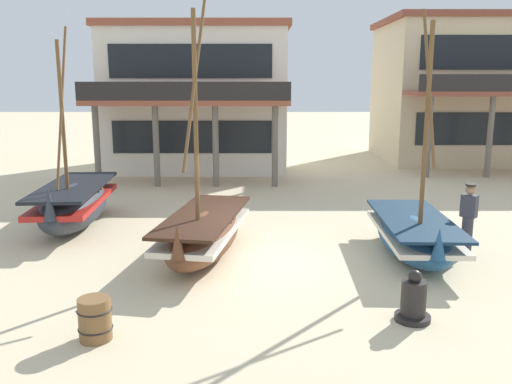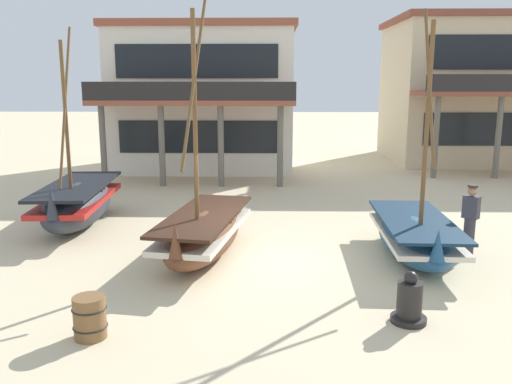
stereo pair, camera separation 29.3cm
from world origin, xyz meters
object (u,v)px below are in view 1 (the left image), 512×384
object	(u,v)px
fisherman_by_hull	(469,219)
fishing_boat_near_left	(75,203)
fishing_boat_far_right	(414,234)
capstan_winch	(414,301)
fishing_boat_centre_large	(205,233)
harbor_building_annex	(474,90)
harbor_building_main	(199,98)
wooden_barrel	(96,319)

from	to	relation	value
fisherman_by_hull	fishing_boat_near_left	bearing A→B (deg)	167.27
fishing_boat_far_right	fisherman_by_hull	bearing A→B (deg)	12.30
fishing_boat_near_left	capstan_winch	xyz separation A→B (m)	(7.86, -6.10, -0.31)
fisherman_by_hull	capstan_winch	size ratio (longest dim) A/B	1.84
fishing_boat_centre_large	fisherman_by_hull	distance (m)	6.32
fisherman_by_hull	harbor_building_annex	bearing A→B (deg)	68.72
harbor_building_main	fishing_boat_far_right	bearing A→B (deg)	-64.28
wooden_barrel	harbor_building_annex	size ratio (longest dim) A/B	0.07
fishing_boat_near_left	wooden_barrel	bearing A→B (deg)	-69.31
fishing_boat_centre_large	harbor_building_annex	distance (m)	20.64
fishing_boat_far_right	fisherman_by_hull	xyz separation A→B (m)	(1.38, 0.30, 0.30)
wooden_barrel	fisherman_by_hull	bearing A→B (deg)	30.36
fisherman_by_hull	wooden_barrel	xyz separation A→B (m)	(-7.67, -4.49, -0.48)
wooden_barrel	harbor_building_main	world-z (taller)	harbor_building_main
fishing_boat_centre_large	harbor_building_main	size ratio (longest dim) A/B	0.70
capstan_winch	harbor_building_main	size ratio (longest dim) A/B	0.11
capstan_winch	fishing_boat_far_right	bearing A→B (deg)	74.01
fishing_boat_near_left	harbor_building_annex	world-z (taller)	harbor_building_annex
fishing_boat_near_left	fisherman_by_hull	distance (m)	10.49
fishing_boat_near_left	capstan_winch	bearing A→B (deg)	-37.85
capstan_winch	wooden_barrel	distance (m)	5.33
fishing_boat_near_left	wooden_barrel	size ratio (longest dim) A/B	7.89
fishing_boat_near_left	wooden_barrel	distance (m)	7.28
fishing_boat_near_left	fishing_boat_far_right	bearing A→B (deg)	-16.43
fishing_boat_centre_large	harbor_building_main	xyz separation A→B (m)	(-1.51, 13.44, 2.71)
fishing_boat_far_right	capstan_winch	distance (m)	3.64
fisherman_by_hull	harbor_building_main	xyz separation A→B (m)	(-7.81, 13.07, 2.47)
fishing_boat_centre_large	capstan_winch	bearing A→B (deg)	-41.01
capstan_winch	harbor_building_main	distance (m)	17.96
fishing_boat_near_left	capstan_winch	size ratio (longest dim) A/B	6.02
capstan_winch	harbor_building_annex	size ratio (longest dim) A/B	0.10
wooden_barrel	fishing_boat_near_left	bearing A→B (deg)	110.69
fishing_boat_far_right	fishing_boat_near_left	bearing A→B (deg)	163.57
fishing_boat_near_left	harbor_building_annex	xyz separation A→B (m)	(16.39, 13.49, 2.92)
fisherman_by_hull	wooden_barrel	bearing A→B (deg)	-149.64
harbor_building_main	harbor_building_annex	world-z (taller)	harbor_building_annex
fishing_boat_near_left	fishing_boat_centre_large	distance (m)	4.76
fishing_boat_centre_large	harbor_building_main	world-z (taller)	harbor_building_main
fishing_boat_far_right	fisherman_by_hull	world-z (taller)	fishing_boat_far_right
fishing_boat_centre_large	fishing_boat_far_right	distance (m)	4.93
fishing_boat_far_right	harbor_building_main	bearing A→B (deg)	115.72
harbor_building_annex	wooden_barrel	bearing A→B (deg)	-124.26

